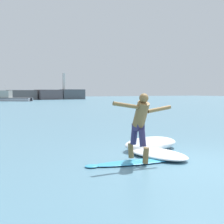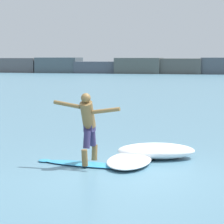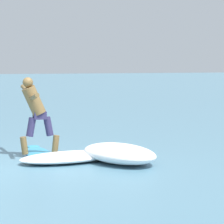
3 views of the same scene
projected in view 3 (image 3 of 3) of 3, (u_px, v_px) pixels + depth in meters
name	position (u px, v px, depth m)	size (l,w,h in m)	color
ground_plane	(18.00, 168.00, 9.80)	(200.00, 200.00, 0.00)	teal
surfboard	(40.00, 154.00, 11.10)	(2.48, 0.89, 0.19)	#379FCD
surfer	(35.00, 109.00, 10.94)	(1.53, 0.85, 1.59)	brown
wave_foam_at_tail	(69.00, 157.00, 10.43)	(1.08, 2.04, 0.18)	white
wave_foam_at_nose	(119.00, 153.00, 10.34)	(2.04, 1.44, 0.36)	white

